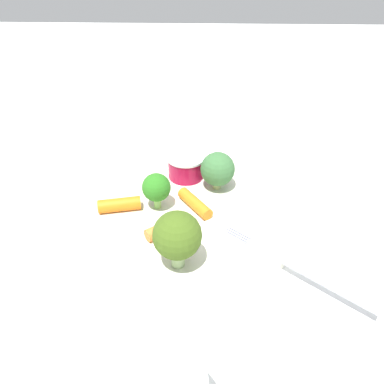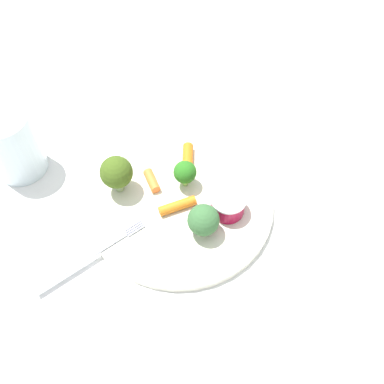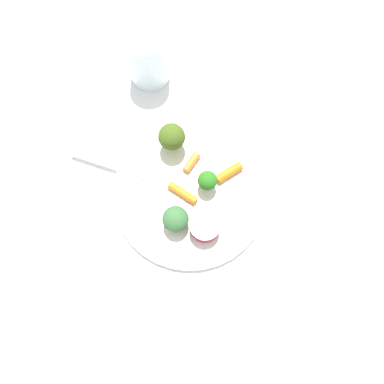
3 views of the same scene
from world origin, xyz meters
name	(u,v)px [view 1 (image 1 of 3)]	position (x,y,z in m)	size (l,w,h in m)	color
ground_plane	(183,215)	(0.00, 0.00, 0.00)	(2.40, 2.40, 0.00)	white
plate	(183,212)	(0.00, 0.00, 0.01)	(0.27, 0.27, 0.01)	silver
sauce_cup	(183,166)	(0.00, -0.07, 0.03)	(0.05, 0.05, 0.03)	maroon
broccoli_floret_0	(156,188)	(0.03, 0.00, 0.04)	(0.03, 0.03, 0.05)	#81C05D
broccoli_floret_1	(181,236)	(0.00, 0.09, 0.05)	(0.05, 0.05, 0.06)	#90AA71
broccoli_floret_2	(218,169)	(-0.04, -0.04, 0.04)	(0.04, 0.04, 0.05)	#97AD6A
carrot_stick_0	(162,229)	(0.02, 0.05, 0.02)	(0.01, 0.01, 0.04)	orange
carrot_stick_1	(120,205)	(0.08, 0.01, 0.02)	(0.02, 0.02, 0.05)	orange
carrot_stick_2	(195,204)	(-0.01, 0.00, 0.02)	(0.01, 0.01, 0.05)	orange
fork	(291,265)	(-0.11, 0.09, 0.01)	(0.14, 0.11, 0.00)	#B0B3C5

